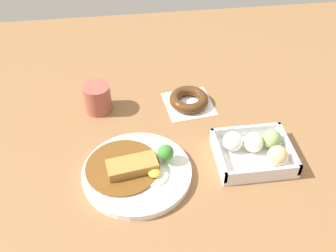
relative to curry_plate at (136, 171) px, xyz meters
name	(u,v)px	position (x,y,z in m)	size (l,w,h in m)	color
ground_plane	(180,160)	(-0.11, -0.04, -0.01)	(1.60, 1.60, 0.00)	brown
curry_plate	(136,171)	(0.00, 0.00, 0.00)	(0.26, 0.26, 0.07)	white
donut_box	(256,150)	(-0.30, -0.02, 0.01)	(0.19, 0.16, 0.06)	white
chocolate_ring_donut	(189,100)	(-0.17, -0.25, 0.00)	(0.15, 0.15, 0.03)	white
coffee_mug	(98,98)	(0.09, -0.26, 0.03)	(0.08, 0.08, 0.08)	#9E4C42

